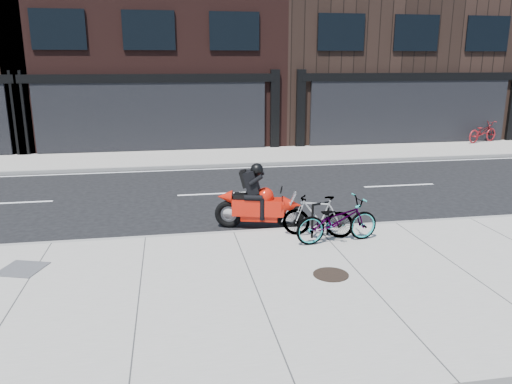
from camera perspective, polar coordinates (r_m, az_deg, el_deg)
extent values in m
plane|color=black|center=(13.48, -3.66, -2.37)|extent=(120.00, 120.00, 0.00)
cube|color=gray|center=(8.84, 0.07, -11.41)|extent=(60.00, 6.00, 0.13)
cube|color=gray|center=(20.97, -6.06, 3.96)|extent=(60.00, 3.50, 0.13)
cube|color=black|center=(29.68, 13.30, 18.80)|extent=(12.00, 10.00, 12.50)
cylinder|color=black|center=(11.14, 6.45, -3.36)|extent=(0.05, 0.05, 0.77)
cylinder|color=black|center=(11.38, 8.22, -3.04)|extent=(0.05, 0.05, 0.77)
cylinder|color=black|center=(11.15, 7.41, -1.32)|extent=(0.42, 0.18, 0.05)
imported|color=gray|center=(10.95, 9.25, -3.19)|extent=(1.95, 0.87, 0.99)
imported|color=gray|center=(11.21, 7.09, -2.77)|extent=(1.64, 1.00, 0.95)
torus|color=black|center=(12.08, 3.86, -2.75)|extent=(0.71, 0.33, 0.69)
torus|color=black|center=(12.21, -3.14, -2.55)|extent=(0.71, 0.33, 0.69)
cube|color=#BC1608|center=(12.06, 0.29, -1.70)|extent=(1.32, 0.72, 0.40)
cone|color=#BC1608|center=(12.00, 4.09, -1.51)|extent=(0.58, 0.57, 0.46)
sphere|color=#BC1608|center=(11.97, 1.05, -0.47)|extent=(0.42, 0.42, 0.42)
cube|color=black|center=(12.02, -1.20, -0.51)|extent=(0.63, 0.44, 0.13)
cylinder|color=silver|center=(12.37, -2.29, -2.41)|extent=(0.58, 0.25, 0.09)
cube|color=black|center=(11.92, -0.50, 1.12)|extent=(0.50, 0.47, 0.62)
cube|color=black|center=(11.92, -1.31, 1.53)|extent=(0.32, 0.37, 0.42)
sphere|color=black|center=(11.84, 0.10, 2.59)|extent=(0.30, 0.30, 0.30)
imported|color=maroon|center=(26.69, 24.47, 6.28)|extent=(2.05, 1.30, 1.02)
cylinder|color=black|center=(9.44, 8.56, -9.31)|extent=(0.76, 0.76, 0.02)
cube|color=#515254|center=(10.56, -25.17, -7.96)|extent=(0.95, 0.95, 0.02)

